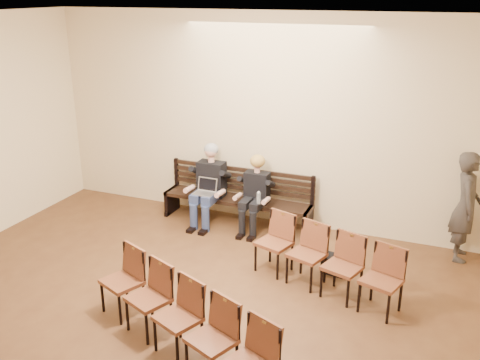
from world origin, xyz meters
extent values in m
cube|color=beige|center=(0.00, 5.00, 1.75)|extent=(8.00, 0.02, 3.50)
cube|color=white|center=(0.00, 0.00, 3.50)|extent=(8.00, 10.00, 0.02)
cube|color=black|center=(-0.51, 4.65, 0.23)|extent=(2.60, 0.90, 0.45)
cube|color=silver|center=(-0.95, 4.29, 0.57)|extent=(0.34, 0.27, 0.25)
cylinder|color=silver|center=(0.02, 4.29, 0.56)|extent=(0.08, 0.08, 0.21)
cube|color=black|center=(1.44, 3.59, 0.13)|extent=(0.38, 0.30, 0.25)
imported|color=#342F2B|center=(3.06, 4.75, 0.95)|extent=(0.50, 0.72, 1.90)
cube|color=brown|center=(1.39, 3.08, 0.43)|extent=(2.12, 1.06, 0.85)
cube|color=brown|center=(0.23, 1.20, 0.43)|extent=(2.60, 1.44, 0.85)
camera|label=1|loc=(2.73, -3.13, 3.81)|focal=40.00mm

